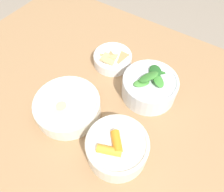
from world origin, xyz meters
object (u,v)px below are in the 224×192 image
(bowl_greens, at_px, (150,86))
(bowl_carrots, at_px, (117,147))
(bowl_beans_hotdog, at_px, (68,107))
(bowl_cookies, at_px, (112,58))

(bowl_greens, bearing_deg, bowl_carrots, 96.06)
(bowl_carrots, bearing_deg, bowl_greens, -83.94)
(bowl_carrots, xyz_separation_m, bowl_greens, (0.02, -0.21, 0.00))
(bowl_carrots, relative_size, bowl_beans_hotdog, 0.83)
(bowl_greens, height_order, bowl_cookies, bowl_greens)
(bowl_carrots, height_order, bowl_greens, bowl_greens)
(bowl_carrots, height_order, bowl_cookies, bowl_carrots)
(bowl_carrots, relative_size, bowl_greens, 0.95)
(bowl_carrots, bearing_deg, bowl_cookies, -54.38)
(bowl_greens, relative_size, bowl_cookies, 1.20)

